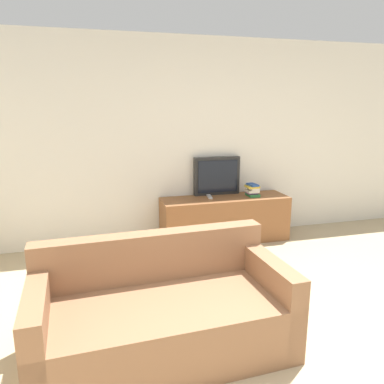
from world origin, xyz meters
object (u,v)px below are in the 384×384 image
tv_stand (225,219)px  couch (162,315)px  book_stack (252,190)px  remote_on_stand (209,197)px  television (217,176)px

tv_stand → couch: size_ratio=0.91×
book_stack → remote_on_stand: book_stack is taller
remote_on_stand → tv_stand: bearing=-16.2°
couch → remote_on_stand: size_ratio=9.38×
book_stack → remote_on_stand: bearing=173.1°
book_stack → remote_on_stand: 0.58m
tv_stand → couch: 2.38m
tv_stand → remote_on_stand: (-0.20, 0.06, 0.30)m
tv_stand → television: bearing=103.8°
television → tv_stand: bearing=-76.2°
television → remote_on_stand: size_ratio=3.20×
tv_stand → book_stack: book_stack is taller
television → couch: television is taller
couch → book_stack: bearing=49.1°
couch → book_stack: 2.61m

